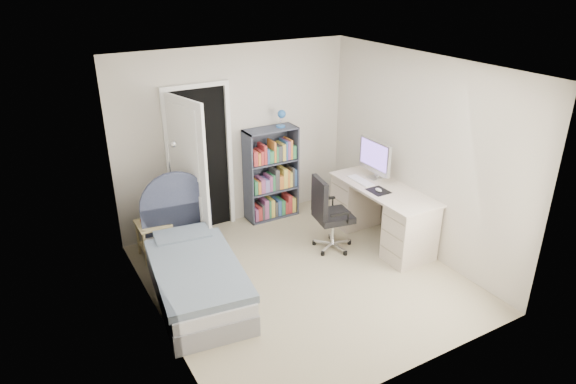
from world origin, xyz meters
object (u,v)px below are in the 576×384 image
floor_lamp (176,207)px  office_chair (328,211)px  nightstand (153,230)px  bookcase (272,178)px  desk (381,212)px  bed (194,272)px

floor_lamp → office_chair: (1.69, -0.95, -0.06)m
nightstand → bookcase: (1.86, 0.29, 0.23)m
bookcase → office_chair: bearing=-82.5°
nightstand → office_chair: (2.02, -0.92, 0.17)m
nightstand → floor_lamp: size_ratio=0.39×
desk → bed: bearing=178.0°
office_chair → desk: bearing=-12.1°
bed → bookcase: size_ratio=1.24×
bed → nightstand: size_ratio=3.42×
nightstand → desk: size_ratio=0.36×
bookcase → nightstand: bearing=-171.3°
floor_lamp → desk: 2.69m
floor_lamp → desk: bearing=-24.5°
nightstand → office_chair: bearing=-24.5°
nightstand → office_chair: 2.23m
bed → desk: 2.61m
desk → office_chair: bearing=167.9°
desk → office_chair: 0.78m
nightstand → bed: bearing=-80.1°
bookcase → desk: 1.65m
bed → bookcase: bookcase is taller
nightstand → office_chair: office_chair is taller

